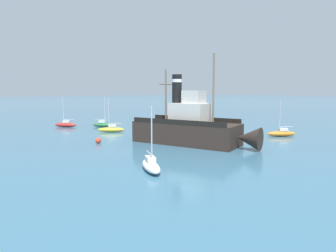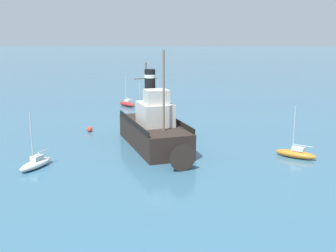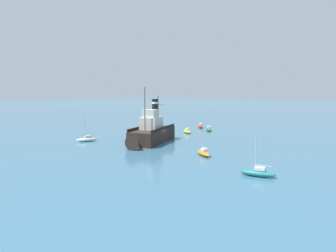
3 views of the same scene
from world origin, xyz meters
The scene contains 8 objects.
ground_plane centered at (0.00, 0.00, 0.00)m, with size 600.00×600.00×0.00m, color #38667F.
old_tugboat centered at (1.34, 1.38, 1.83)m, with size 8.51×14.63×9.90m.
sailboat_yellow centered at (4.30, -12.86, 0.43)m, with size 3.78×3.02×4.90m.
sailboat_white centered at (11.16, 8.31, 0.43)m, with size 2.35×3.95×4.90m.
sailboat_green centered at (2.75, -19.10, 0.43)m, with size 3.34×3.58×4.90m.
sailboat_red centered at (7.76, -22.85, 0.43)m, with size 3.39×3.54×4.90m.
sailboat_orange centered at (-12.02, 4.15, 0.43)m, with size 3.81×2.94×4.90m.
mooring_buoy centered at (9.61, -5.13, 0.32)m, with size 0.64×0.64×0.64m, color red.
Camera 1 is at (23.07, 26.76, 6.01)m, focal length 32.00 mm.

